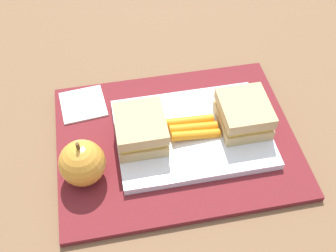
# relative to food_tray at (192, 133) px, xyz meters

# --- Properties ---
(ground_plane) EXTENTS (2.40, 2.40, 0.00)m
(ground_plane) POSITION_rel_food_tray_xyz_m (0.03, 0.00, -0.02)
(ground_plane) COLOR brown
(lunchbag_mat) EXTENTS (0.36, 0.28, 0.01)m
(lunchbag_mat) POSITION_rel_food_tray_xyz_m (0.03, 0.00, -0.01)
(lunchbag_mat) COLOR maroon
(lunchbag_mat) RESTS_ON ground_plane
(food_tray) EXTENTS (0.23, 0.17, 0.01)m
(food_tray) POSITION_rel_food_tray_xyz_m (0.00, 0.00, 0.00)
(food_tray) COLOR white
(food_tray) RESTS_ON lunchbag_mat
(sandwich_half_left) EXTENTS (0.07, 0.08, 0.04)m
(sandwich_half_left) POSITION_rel_food_tray_xyz_m (-0.08, 0.00, 0.03)
(sandwich_half_left) COLOR tan
(sandwich_half_left) RESTS_ON food_tray
(sandwich_half_right) EXTENTS (0.07, 0.08, 0.04)m
(sandwich_half_right) POSITION_rel_food_tray_xyz_m (0.08, 0.00, 0.03)
(sandwich_half_right) COLOR tan
(sandwich_half_right) RESTS_ON food_tray
(carrot_sticks_bundle) EXTENTS (0.08, 0.04, 0.02)m
(carrot_sticks_bundle) POSITION_rel_food_tray_xyz_m (-0.00, 0.00, 0.01)
(carrot_sticks_bundle) COLOR orange
(carrot_sticks_bundle) RESTS_ON food_tray
(apple) EXTENTS (0.06, 0.06, 0.08)m
(apple) POSITION_rel_food_tray_xyz_m (0.16, 0.04, 0.03)
(apple) COLOR gold
(apple) RESTS_ON lunchbag_mat
(paper_napkin) EXTENTS (0.08, 0.08, 0.00)m
(paper_napkin) POSITION_rel_food_tray_xyz_m (0.16, -0.10, -0.00)
(paper_napkin) COLOR white
(paper_napkin) RESTS_ON lunchbag_mat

